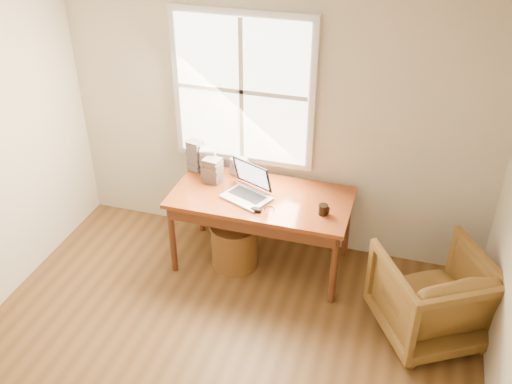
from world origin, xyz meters
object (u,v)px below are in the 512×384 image
laptop (246,185)px  cd_stack_a (208,161)px  desk (261,198)px  armchair (433,295)px  wicker_stool (235,245)px  coffee_mug (323,210)px

laptop → cd_stack_a: laptop is taller
desk → armchair: (1.55, -0.45, -0.36)m
armchair → laptop: (-1.66, 0.37, 0.51)m
wicker_stool → coffee_mug: 1.00m
wicker_stool → laptop: (0.12, 0.00, 0.67)m
wicker_stool → coffee_mug: (0.81, -0.04, 0.58)m
armchair → coffee_mug: bearing=-48.9°
laptop → coffee_mug: bearing=19.7°
armchair → coffee_mug: size_ratio=8.92×
coffee_mug → armchair: bearing=-16.1°
desk → laptop: laptop is taller
cd_stack_a → wicker_stool: bearing=-42.0°
wicker_stool → cd_stack_a: size_ratio=1.58×
coffee_mug → wicker_stool: bearing=179.6°
coffee_mug → laptop: bearing=178.7°
wicker_stool → desk: bearing=21.6°
armchair → cd_stack_a: (-2.13, 0.68, 0.51)m
wicker_stool → cd_stack_a: cd_stack_a is taller
coffee_mug → desk: bearing=169.7°
coffee_mug → cd_stack_a: 1.22m
laptop → cd_stack_a: bearing=169.6°
armchair → cd_stack_a: bearing=-48.1°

